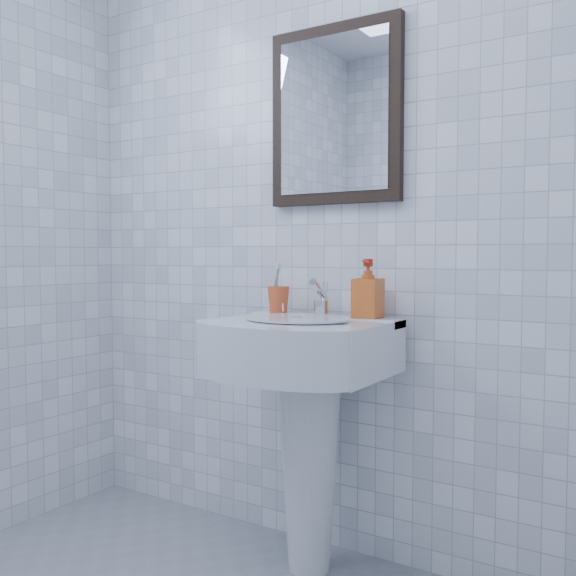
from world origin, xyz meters
The scene contains 6 objects.
wall_back centered at (0.00, 1.20, 1.25)m, with size 2.20×0.02×2.50m, color white.
washbasin centered at (0.05, 0.99, 0.58)m, with size 0.56×0.41×0.86m.
faucet centered at (0.05, 1.09, 0.90)m, with size 0.05×0.11×0.13m.
toothbrush_cup centered at (-0.13, 1.09, 0.90)m, with size 0.08×0.08×0.09m, color #DA4D24, non-canonical shape.
soap_dispenser centered at (0.22, 1.11, 0.95)m, with size 0.09×0.09×0.19m, color #BC3212.
wall_mirror centered at (0.05, 1.18, 1.55)m, with size 0.50×0.04×0.62m.
Camera 1 is at (1.12, -0.82, 1.06)m, focal length 40.00 mm.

